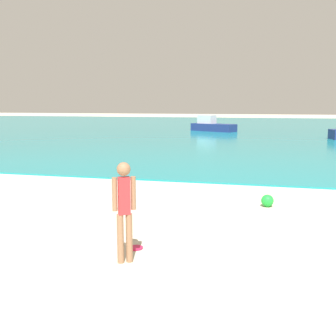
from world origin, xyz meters
The scene contains 5 objects.
water centered at (0.00, 44.64, 0.03)m, with size 160.00×60.00×0.06m, color teal.
person_standing centered at (0.04, 7.96, 0.93)m, with size 0.34×0.23×1.63m.
frisbee centered at (0.01, 8.59, 0.01)m, with size 0.26×0.26×0.03m, color #E51E4C.
boat_far centered at (-2.64, 38.48, 0.55)m, with size 4.35×3.12×1.43m.
beach_ball centered at (2.27, 12.13, 0.15)m, with size 0.30×0.30×0.30m, color green.
Camera 1 is at (2.18, 2.17, 2.53)m, focal length 42.76 mm.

